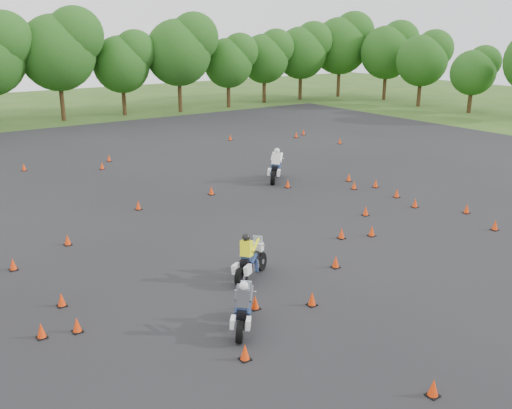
# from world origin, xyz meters

# --- Properties ---
(ground) EXTENTS (140.00, 140.00, 0.00)m
(ground) POSITION_xyz_m (0.00, 0.00, 0.00)
(ground) COLOR #2D5119
(ground) RESTS_ON ground
(asphalt_pad) EXTENTS (62.00, 62.00, 0.00)m
(asphalt_pad) POSITION_xyz_m (0.00, 6.00, 0.01)
(asphalt_pad) COLOR black
(asphalt_pad) RESTS_ON ground
(treeline) EXTENTS (87.36, 32.83, 11.18)m
(treeline) POSITION_xyz_m (4.16, 34.97, 4.77)
(treeline) COLOR #1F4B15
(treeline) RESTS_ON ground
(traffic_cones) EXTENTS (36.43, 33.01, 0.45)m
(traffic_cones) POSITION_xyz_m (0.25, 5.68, 0.23)
(traffic_cones) COLOR red
(traffic_cones) RESTS_ON asphalt_pad
(rider_grey) EXTENTS (1.88, 2.06, 1.65)m
(rider_grey) POSITION_xyz_m (-5.40, -2.96, 0.83)
(rider_grey) COLOR #3F4147
(rider_grey) RESTS_ON ground
(rider_yellow) EXTENTS (2.34, 1.74, 1.77)m
(rider_yellow) POSITION_xyz_m (-3.08, -0.12, 0.89)
(rider_yellow) COLOR #F2F615
(rider_yellow) RESTS_ON ground
(rider_white) EXTENTS (2.39, 2.43, 2.01)m
(rider_white) POSITION_xyz_m (5.85, 10.40, 1.01)
(rider_white) COLOR white
(rider_white) RESTS_ON ground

